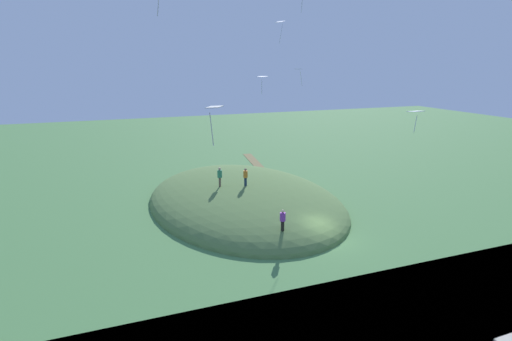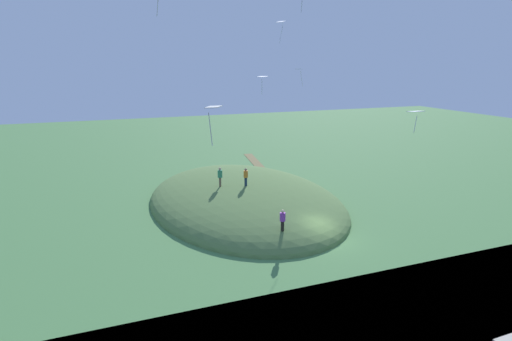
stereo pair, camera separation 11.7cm
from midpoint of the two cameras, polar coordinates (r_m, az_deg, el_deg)
name	(u,v)px [view 1 (the left image)]	position (r m, az deg, el deg)	size (l,w,h in m)	color
ground_plane	(325,239)	(33.51, 9.21, -9.19)	(160.00, 160.00, 0.00)	#4A7E44
grass_hill	(244,202)	(41.54, -1.75, -4.26)	(26.09, 17.99, 4.40)	#53753D
dirt_path	(255,162)	(57.58, -0.20, 1.10)	(11.40, 1.21, 0.04)	olive
person_on_hilltop	(245,175)	(38.87, -1.53, -0.60)	(0.50, 0.50, 1.69)	#1D3045
person_with_child	(220,175)	(39.07, -5.04, -0.56)	(0.61, 0.61, 1.83)	brown
person_near_shore	(283,218)	(31.10, 3.54, -6.43)	(0.53, 0.53, 1.67)	black
kite_0	(262,78)	(33.14, 0.78, 12.50)	(0.95, 0.87, 1.38)	white
kite_2	(416,112)	(29.07, 20.78, 7.42)	(0.72, 0.99, 1.38)	white
kite_3	(299,71)	(42.89, 5.77, 13.36)	(0.84, 0.84, 1.69)	white
kite_7	(280,23)	(40.33, 3.25, 19.34)	(0.98, 0.88, 1.98)	white
kite_8	(214,109)	(18.23, -5.87, 8.27)	(1.02, 0.94, 1.66)	white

